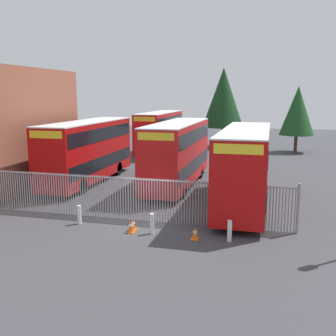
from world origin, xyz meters
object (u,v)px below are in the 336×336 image
double_decker_bus_behind_fence_right (88,149)px  bollard_near_right (230,231)px  traffic_cone_mid_forecourt (195,233)px  bollard_center_front (152,224)px  bollard_near_left (79,215)px  double_decker_bus_behind_fence_left (178,151)px  double_decker_bus_near_gate (245,164)px  traffic_cone_near_kerb (133,224)px  traffic_cone_by_gate (131,227)px  double_decker_bus_far_back (160,131)px

double_decker_bus_behind_fence_right → bollard_near_right: double_decker_bus_behind_fence_right is taller
bollard_near_right → traffic_cone_mid_forecourt: bollard_near_right is taller
bollard_center_front → bollard_near_right: same height
bollard_near_left → bollard_center_front: (3.87, -0.42, 0.00)m
double_decker_bus_behind_fence_left → bollard_center_front: bearing=-83.6°
double_decker_bus_near_gate → traffic_cone_near_kerb: size_ratio=18.32×
traffic_cone_mid_forecourt → traffic_cone_near_kerb: 3.09m
bollard_near_left → traffic_cone_mid_forecourt: (5.92, -0.65, -0.19)m
bollard_near_right → traffic_cone_mid_forecourt: (-1.49, -0.15, -0.19)m
traffic_cone_by_gate → double_decker_bus_behind_fence_left: bearing=90.7°
double_decker_bus_far_back → double_decker_bus_near_gate: bearing=-61.3°
double_decker_bus_behind_fence_left → bollard_near_left: bearing=-106.3°
double_decker_bus_behind_fence_left → bollard_near_left: size_ratio=11.38×
traffic_cone_near_kerb → double_decker_bus_far_back: bearing=102.8°
double_decker_bus_near_gate → traffic_cone_by_gate: (-4.74, -5.89, -2.13)m
double_decker_bus_far_back → traffic_cone_near_kerb: (5.54, -24.38, -2.13)m
double_decker_bus_behind_fence_left → traffic_cone_mid_forecourt: (3.15, -10.09, -2.13)m
double_decker_bus_near_gate → bollard_near_left: 9.53m
bollard_near_left → traffic_cone_by_gate: (2.89, -0.53, -0.19)m
bollard_near_left → traffic_cone_by_gate: size_ratio=1.61×
double_decker_bus_behind_fence_right → bollard_center_front: size_ratio=11.38×
bollard_near_left → traffic_cone_near_kerb: size_ratio=1.61×
bollard_near_right → bollard_near_left: bearing=176.1°
bollard_center_front → traffic_cone_near_kerb: (-1.00, 0.21, -0.19)m
double_decker_bus_far_back → traffic_cone_mid_forecourt: (8.60, -24.83, -2.13)m
bollard_center_front → traffic_cone_mid_forecourt: (2.05, -0.23, -0.19)m
double_decker_bus_behind_fence_right → traffic_cone_near_kerb: 11.38m
bollard_center_front → traffic_cone_near_kerb: bearing=167.9°
double_decker_bus_near_gate → traffic_cone_mid_forecourt: size_ratio=18.32×
traffic_cone_by_gate → traffic_cone_mid_forecourt: (3.03, -0.12, 0.00)m
traffic_cone_near_kerb → bollard_near_right: bearing=-3.8°
double_decker_bus_behind_fence_left → double_decker_bus_behind_fence_right: size_ratio=1.00×
double_decker_bus_far_back → double_decker_bus_behind_fence_right: bearing=-94.0°
bollard_center_front → traffic_cone_by_gate: (-0.98, -0.11, -0.19)m
double_decker_bus_behind_fence_right → bollard_center_front: 12.12m
double_decker_bus_behind_fence_left → traffic_cone_near_kerb: size_ratio=18.32×
double_decker_bus_behind_fence_left → traffic_cone_mid_forecourt: 10.78m
double_decker_bus_behind_fence_left → bollard_near_left: 10.03m
traffic_cone_by_gate → traffic_cone_near_kerb: 0.33m
double_decker_bus_far_back → traffic_cone_mid_forecourt: bearing=-70.9°
double_decker_bus_behind_fence_left → bollard_near_right: bearing=-64.9°
double_decker_bus_behind_fence_right → double_decker_bus_behind_fence_left: bearing=5.5°
bollard_center_front → double_decker_bus_near_gate: bearing=56.9°
bollard_near_left → double_decker_bus_behind_fence_left: bearing=73.7°
double_decker_bus_behind_fence_right → traffic_cone_by_gate: 11.65m
traffic_cone_near_kerb → traffic_cone_by_gate: bearing=-85.5°
double_decker_bus_near_gate → traffic_cone_mid_forecourt: (-1.71, -6.01, -2.13)m
bollard_center_front → traffic_cone_near_kerb: size_ratio=1.61×
bollard_near_left → traffic_cone_near_kerb: (2.86, -0.20, -0.19)m
double_decker_bus_behind_fence_right → double_decker_bus_far_back: 15.40m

